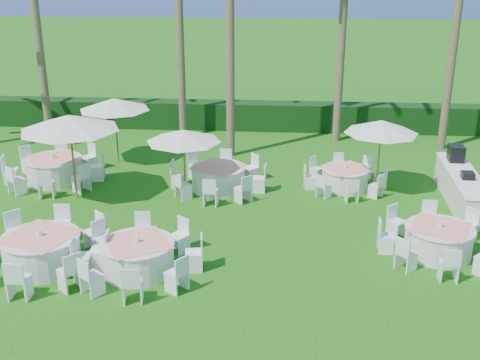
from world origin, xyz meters
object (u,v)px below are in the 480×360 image
(banquet_table_d, at_px, (54,169))
(umbrella_a, at_px, (69,122))
(banquet_table_b, at_px, (138,256))
(umbrella_c, at_px, (114,104))
(banquet_table_a, at_px, (42,250))
(banquet_table_c, at_px, (438,240))
(buffet_table, at_px, (462,187))
(umbrella_b, at_px, (184,136))
(umbrella_d, at_px, (381,127))
(banquet_table_f, at_px, (345,178))
(banquet_table_e, at_px, (218,177))

(banquet_table_d, bearing_deg, umbrella_a, -48.66)
(banquet_table_b, bearing_deg, umbrella_c, 108.26)
(banquet_table_a, relative_size, umbrella_a, 1.10)
(banquet_table_c, bearing_deg, banquet_table_b, -169.06)
(banquet_table_b, xyz_separation_m, banquet_table_d, (-4.33, 5.95, 0.02))
(buffet_table, bearing_deg, umbrella_b, -179.91)
(banquet_table_d, bearing_deg, umbrella_d, -0.55)
(umbrella_b, bearing_deg, banquet_table_f, 11.07)
(banquet_table_b, distance_m, umbrella_a, 5.90)
(banquet_table_a, bearing_deg, banquet_table_f, 36.72)
(banquet_table_a, xyz_separation_m, umbrella_d, (9.09, 5.79, 1.77))
(banquet_table_d, height_order, umbrella_c, umbrella_c)
(banquet_table_b, relative_size, umbrella_b, 1.34)
(banquet_table_f, relative_size, buffet_table, 0.65)
(umbrella_c, xyz_separation_m, umbrella_d, (9.32, -2.31, -0.02))
(umbrella_d, bearing_deg, banquet_table_b, -138.57)
(banquet_table_c, height_order, banquet_table_d, banquet_table_d)
(umbrella_b, bearing_deg, banquet_table_e, 30.33)
(banquet_table_f, height_order, buffet_table, buffet_table)
(banquet_table_f, relative_size, umbrella_b, 1.16)
(banquet_table_e, xyz_separation_m, umbrella_a, (-4.49, -1.09, 2.09))
(banquet_table_a, height_order, banquet_table_f, banquet_table_a)
(banquet_table_b, bearing_deg, banquet_table_e, 76.24)
(banquet_table_e, bearing_deg, umbrella_b, -149.67)
(banquet_table_e, distance_m, buffet_table, 7.79)
(banquet_table_c, relative_size, umbrella_b, 1.30)
(banquet_table_b, xyz_separation_m, umbrella_d, (6.63, 5.85, 1.79))
(banquet_table_a, height_order, buffet_table, buffet_table)
(umbrella_d, bearing_deg, banquet_table_f, 167.03)
(banquet_table_b, height_order, banquet_table_f, banquet_table_b)
(banquet_table_a, xyz_separation_m, buffet_table, (11.62, 5.01, 0.08))
(banquet_table_d, height_order, umbrella_d, umbrella_d)
(banquet_table_b, distance_m, banquet_table_f, 8.28)
(banquet_table_e, bearing_deg, banquet_table_d, 176.97)
(banquet_table_d, relative_size, buffet_table, 0.79)
(umbrella_a, bearing_deg, umbrella_c, 83.46)
(banquet_table_e, xyz_separation_m, umbrella_b, (-1.02, -0.60, 1.60))
(banquet_table_e, xyz_separation_m, umbrella_c, (-4.08, 2.51, 1.81))
(umbrella_b, distance_m, buffet_table, 8.91)
(banquet_table_c, relative_size, umbrella_a, 1.00)
(banquet_table_b, height_order, umbrella_b, umbrella_b)
(banquet_table_a, distance_m, buffet_table, 12.65)
(banquet_table_b, height_order, umbrella_d, umbrella_d)
(banquet_table_e, height_order, banquet_table_f, banquet_table_e)
(banquet_table_d, distance_m, buffet_table, 13.51)
(umbrella_a, bearing_deg, banquet_table_d, 131.34)
(banquet_table_e, relative_size, umbrella_b, 1.33)
(banquet_table_c, xyz_separation_m, buffet_table, (1.53, 3.60, 0.12))
(banquet_table_f, distance_m, umbrella_a, 9.10)
(banquet_table_b, relative_size, umbrella_a, 1.04)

